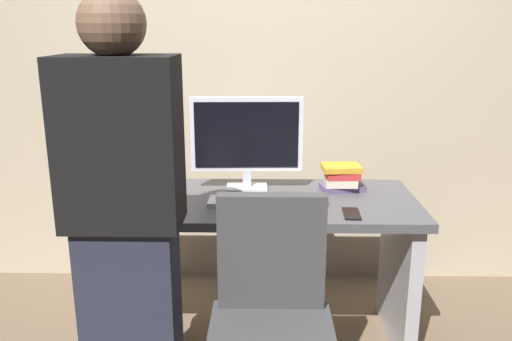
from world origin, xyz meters
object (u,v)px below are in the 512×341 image
(mouse, at_px, (322,201))
(keyboard, at_px, (257,202))
(person_at_desk, at_px, (126,226))
(desk, at_px, (256,243))
(cup_near_keyboard, at_px, (162,193))
(cup_by_monitor, at_px, (151,179))
(book_stack, at_px, (342,178))
(monitor, at_px, (247,138))
(cell_phone, at_px, (351,214))

(mouse, bearing_deg, keyboard, -179.16)
(mouse, bearing_deg, person_at_desk, -144.11)
(desk, distance_m, cup_near_keyboard, 0.51)
(person_at_desk, height_order, cup_near_keyboard, person_at_desk)
(cup_by_monitor, height_order, book_stack, book_stack)
(desk, distance_m, keyboard, 0.25)
(desk, relative_size, monitor, 2.77)
(keyboard, bearing_deg, desk, 95.20)
(desk, relative_size, cup_by_monitor, 18.32)
(cup_near_keyboard, relative_size, cup_by_monitor, 1.05)
(keyboard, xyz_separation_m, mouse, (0.29, 0.00, 0.01))
(mouse, relative_size, cup_by_monitor, 1.22)
(monitor, xyz_separation_m, cell_phone, (0.46, -0.35, -0.25))
(book_stack, bearing_deg, cup_near_keyboard, -167.30)
(cup_near_keyboard, xyz_separation_m, cell_phone, (0.84, -0.15, -0.04))
(mouse, xyz_separation_m, cup_near_keyboard, (-0.73, 0.02, 0.03))
(monitor, bearing_deg, keyboard, -76.65)
(desk, height_order, cell_phone, cell_phone)
(cup_by_monitor, bearing_deg, mouse, -16.67)
(cell_phone, bearing_deg, monitor, 144.67)
(desk, xyz_separation_m, monitor, (-0.05, 0.15, 0.48))
(person_at_desk, xyz_separation_m, keyboard, (0.45, 0.54, -0.09))
(cup_near_keyboard, distance_m, book_stack, 0.87)
(cup_near_keyboard, bearing_deg, cell_phone, -10.30)
(cup_near_keyboard, height_order, cell_phone, cup_near_keyboard)
(desk, height_order, mouse, mouse)
(person_at_desk, distance_m, book_stack, 1.14)
(person_at_desk, bearing_deg, monitor, 62.22)
(cup_by_monitor, relative_size, cell_phone, 0.57)
(monitor, relative_size, keyboard, 1.26)
(cup_near_keyboard, xyz_separation_m, book_stack, (0.84, 0.19, 0.02))
(mouse, xyz_separation_m, cell_phone, (0.11, -0.13, -0.01))
(desk, relative_size, cup_near_keyboard, 17.38)
(mouse, height_order, book_stack, book_stack)
(cup_near_keyboard, bearing_deg, book_stack, 12.70)
(desk, distance_m, cell_phone, 0.52)
(desk, xyz_separation_m, keyboard, (0.00, -0.08, 0.23))
(person_at_desk, bearing_deg, cup_by_monitor, 95.83)
(monitor, bearing_deg, person_at_desk, -117.78)
(desk, distance_m, mouse, 0.39)
(cup_by_monitor, bearing_deg, monitor, -3.29)
(desk, height_order, cup_near_keyboard, cup_near_keyboard)
(monitor, distance_m, cup_near_keyboard, 0.48)
(person_at_desk, distance_m, cell_phone, 0.96)
(monitor, bearing_deg, book_stack, -1.42)
(desk, bearing_deg, mouse, -14.06)
(monitor, height_order, cup_by_monitor, monitor)
(keyboard, height_order, mouse, mouse)
(desk, height_order, person_at_desk, person_at_desk)
(person_at_desk, relative_size, cup_near_keyboard, 19.00)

